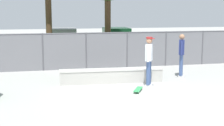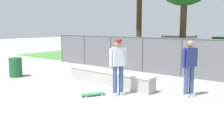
{
  "view_description": "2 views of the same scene",
  "coord_description": "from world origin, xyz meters",
  "px_view_note": "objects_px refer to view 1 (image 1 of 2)",
  "views": [
    {
      "loc": [
        -3.25,
        -10.09,
        2.79
      ],
      "look_at": [
        -0.6,
        1.51,
        0.86
      ],
      "focal_mm": 52.2,
      "sensor_mm": 36.0,
      "label": 1
    },
    {
      "loc": [
        5.58,
        -5.44,
        2.24
      ],
      "look_at": [
        -0.43,
        2.08,
        0.86
      ],
      "focal_mm": 40.48,
      "sensor_mm": 36.0,
      "label": 2
    }
  ],
  "objects_px": {
    "car_green": "(116,40)",
    "car_white": "(64,41)",
    "concrete_ledge": "(112,76)",
    "bystander": "(181,54)",
    "skateboard": "(138,89)",
    "skateboarder": "(149,59)"
  },
  "relations": [
    {
      "from": "concrete_ledge",
      "to": "skateboard",
      "type": "bearing_deg",
      "value": -68.89
    },
    {
      "from": "concrete_ledge",
      "to": "car_green",
      "type": "height_order",
      "value": "car_green"
    },
    {
      "from": "skateboard",
      "to": "car_green",
      "type": "bearing_deg",
      "value": 80.56
    },
    {
      "from": "concrete_ledge",
      "to": "car_green",
      "type": "bearing_deg",
      "value": 75.14
    },
    {
      "from": "skateboard",
      "to": "car_white",
      "type": "xyz_separation_m",
      "value": [
        -1.73,
        10.46,
        0.77
      ]
    },
    {
      "from": "skateboarder",
      "to": "car_green",
      "type": "distance_m",
      "value": 9.62
    },
    {
      "from": "skateboard",
      "to": "bystander",
      "type": "height_order",
      "value": "bystander"
    },
    {
      "from": "skateboarder",
      "to": "skateboard",
      "type": "distance_m",
      "value": 1.26
    },
    {
      "from": "concrete_ledge",
      "to": "skateboarder",
      "type": "distance_m",
      "value": 1.7
    },
    {
      "from": "concrete_ledge",
      "to": "car_green",
      "type": "distance_m",
      "value": 8.91
    },
    {
      "from": "skateboarder",
      "to": "car_white",
      "type": "distance_m",
      "value": 10.15
    },
    {
      "from": "skateboard",
      "to": "car_green",
      "type": "xyz_separation_m",
      "value": [
        1.69,
        10.14,
        0.77
      ]
    },
    {
      "from": "skateboarder",
      "to": "car_white",
      "type": "height_order",
      "value": "skateboarder"
    },
    {
      "from": "car_green",
      "to": "car_white",
      "type": "bearing_deg",
      "value": 174.66
    },
    {
      "from": "concrete_ledge",
      "to": "skateboarder",
      "type": "height_order",
      "value": "skateboarder"
    },
    {
      "from": "concrete_ledge",
      "to": "car_white",
      "type": "bearing_deg",
      "value": 97.28
    },
    {
      "from": "car_white",
      "to": "concrete_ledge",
      "type": "bearing_deg",
      "value": -82.72
    },
    {
      "from": "concrete_ledge",
      "to": "skateboarder",
      "type": "xyz_separation_m",
      "value": [
        1.18,
        -0.96,
        0.75
      ]
    },
    {
      "from": "skateboarder",
      "to": "bystander",
      "type": "height_order",
      "value": "skateboarder"
    },
    {
      "from": "car_white",
      "to": "bystander",
      "type": "height_order",
      "value": "bystander"
    },
    {
      "from": "concrete_ledge",
      "to": "bystander",
      "type": "distance_m",
      "value": 3.16
    },
    {
      "from": "skateboard",
      "to": "skateboarder",
      "type": "bearing_deg",
      "value": 44.98
    }
  ]
}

